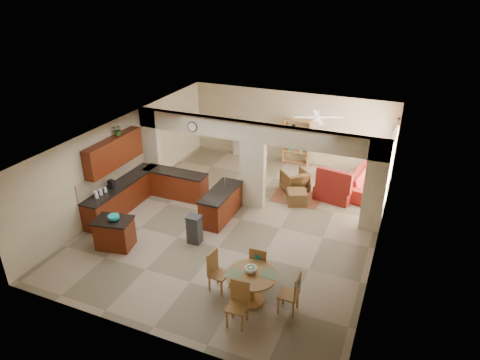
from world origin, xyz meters
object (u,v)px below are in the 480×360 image
at_px(sofa, 368,181).
at_px(armchair, 295,181).
at_px(dining_table, 252,284).
at_px(kitchen_island, 115,233).

xyz_separation_m(sofa, armchair, (-2.31, -0.96, 0.02)).
xyz_separation_m(dining_table, armchair, (-0.65, 5.75, -0.14)).
xyz_separation_m(kitchen_island, dining_table, (4.25, -0.61, 0.09)).
xyz_separation_m(dining_table, sofa, (1.67, 6.72, -0.16)).
distance_m(dining_table, armchair, 5.79).
relative_size(dining_table, sofa, 0.47).
xyz_separation_m(kitchen_island, armchair, (3.60, 5.14, -0.05)).
height_order(kitchen_island, armchair, kitchen_island).
bearing_deg(armchair, dining_table, 52.41).
xyz_separation_m(kitchen_island, sofa, (5.92, 6.10, -0.07)).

